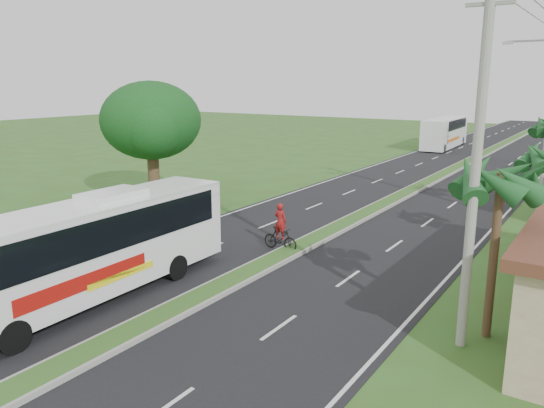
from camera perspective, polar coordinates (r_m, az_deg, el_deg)
The scene contains 11 objects.
ground at distance 18.87m, azimuth -8.39°, elevation -10.47°, with size 180.00×180.00×0.00m, color #38531E.
road_asphalt at distance 35.62m, azimuth 13.40°, elevation 0.59°, with size 14.00×160.00×0.02m, color black.
median_strip at distance 35.60m, azimuth 13.41°, elevation 0.74°, with size 1.20×160.00×0.18m.
lane_edge_left at distance 38.34m, azimuth 3.96°, elevation 1.78°, with size 0.12×160.00×0.01m, color silver.
lane_edge_right at distance 34.03m, azimuth 24.03°, elevation -0.79°, with size 0.12×160.00×0.01m, color silver.
palm_verge_a at distance 16.28m, azimuth 23.41°, elevation 2.25°, with size 2.40×2.40×5.45m.
shade_tree at distance 33.05m, azimuth -12.99°, elevation 8.47°, with size 6.30×6.00×7.54m.
utility_pole_a at distance 15.26m, azimuth 21.21°, elevation 5.33°, with size 1.60×0.28×11.00m.
coach_bus_main at distance 19.21m, azimuth -18.96°, elevation -4.13°, with size 2.63×11.56×3.72m.
coach_bus_far at distance 64.45m, azimuth 18.12°, elevation 7.46°, with size 2.87×11.55×3.34m.
motorcyclist at distance 23.94m, azimuth 0.90°, elevation -3.22°, with size 1.77×0.56×2.19m.
Camera 1 is at (11.64, -12.82, 7.50)m, focal length 35.00 mm.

